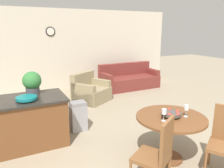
% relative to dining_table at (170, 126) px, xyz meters
% --- Properties ---
extents(wall_back, '(8.00, 0.09, 2.70)m').
position_rel_dining_table_xyz_m(wall_back, '(-0.28, 5.00, 0.78)').
color(wall_back, beige).
rests_on(wall_back, ground_plane).
extents(dining_table, '(1.08, 1.08, 0.74)m').
position_rel_dining_table_xyz_m(dining_table, '(0.00, 0.00, 0.00)').
color(dining_table, brown).
rests_on(dining_table, ground_plane).
extents(dining_chair_near_left, '(0.58, 0.58, 1.00)m').
position_rel_dining_table_xyz_m(dining_chair_near_left, '(-0.61, -0.47, -0.03)').
color(dining_chair_near_left, brown).
rests_on(dining_chair_near_left, ground_plane).
extents(fruit_bowl, '(0.30, 0.30, 0.10)m').
position_rel_dining_table_xyz_m(fruit_bowl, '(0.00, -0.00, 0.22)').
color(fruit_bowl, '#4C4742').
rests_on(fruit_bowl, dining_table).
extents(wine_glass_left, '(0.07, 0.07, 0.19)m').
position_rel_dining_table_xyz_m(wine_glass_left, '(-0.21, -0.08, 0.30)').
color(wine_glass_left, silver).
rests_on(wine_glass_left, dining_table).
extents(wine_glass_right, '(0.07, 0.07, 0.19)m').
position_rel_dining_table_xyz_m(wine_glass_right, '(0.20, -0.10, 0.30)').
color(wine_glass_right, silver).
rests_on(wine_glass_right, dining_table).
extents(kitchen_island, '(1.39, 0.86, 0.88)m').
position_rel_dining_table_xyz_m(kitchen_island, '(-1.98, 1.49, -0.13)').
color(kitchen_island, brown).
rests_on(kitchen_island, ground_plane).
extents(teal_bowl, '(0.34, 0.34, 0.07)m').
position_rel_dining_table_xyz_m(teal_bowl, '(-1.95, 1.34, 0.36)').
color(teal_bowl, '#147A7F').
rests_on(teal_bowl, kitchen_island).
extents(potted_plant, '(0.34, 0.34, 0.42)m').
position_rel_dining_table_xyz_m(potted_plant, '(-1.80, 1.74, 0.53)').
color(potted_plant, '#4C4C51').
rests_on(potted_plant, kitchen_island).
extents(trash_bin, '(0.32, 0.26, 0.62)m').
position_rel_dining_table_xyz_m(trash_bin, '(-0.98, 1.64, -0.26)').
color(trash_bin, '#9E9EA3').
rests_on(trash_bin, ground_plane).
extents(couch, '(2.06, 0.92, 0.85)m').
position_rel_dining_table_xyz_m(couch, '(1.67, 4.09, -0.28)').
color(couch, maroon).
rests_on(couch, ground_plane).
extents(armchair, '(1.19, 1.18, 0.82)m').
position_rel_dining_table_xyz_m(armchair, '(-0.08, 3.32, -0.29)').
color(armchair, '#998966').
rests_on(armchair, ground_plane).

